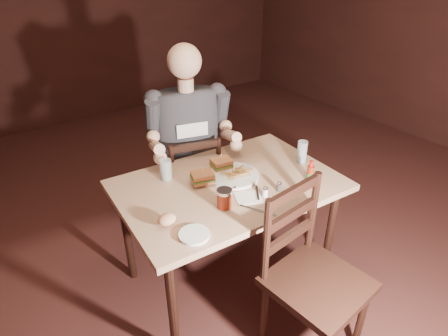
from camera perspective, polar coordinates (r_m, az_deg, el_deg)
room_shell at (r=2.20m, az=6.90°, el=14.55°), size 7.00×7.00×7.00m
main_table at (r=2.30m, az=0.73°, el=-3.81°), size 1.36×0.96×0.77m
chair_far at (r=2.87m, az=-5.14°, el=-2.54°), size 0.51×0.54×0.88m
chair_near at (r=2.07m, az=14.14°, el=-16.69°), size 0.51×0.55×1.00m
diner at (r=2.58m, az=-5.34°, el=6.91°), size 0.70×0.61×1.04m
dinner_plate at (r=2.31m, az=1.50°, el=-1.23°), size 0.32×0.32×0.02m
sandwich_left at (r=2.22m, az=-3.31°, el=-0.87°), size 0.15×0.14×0.11m
sandwich_right at (r=2.36m, az=-0.40°, el=1.10°), size 0.14×0.12×0.10m
fries_pile at (r=2.30m, az=2.05°, el=-0.70°), size 0.24×0.18×0.04m
ketchup_dollop at (r=2.36m, az=2.13°, el=-0.15°), size 0.04×0.04×0.01m
glass_left at (r=2.30m, az=-8.83°, el=-0.24°), size 0.07×0.07×0.13m
glass_right at (r=2.51m, az=11.80°, el=2.44°), size 0.07×0.07×0.15m
hot_sauce at (r=2.31m, az=13.05°, el=-0.44°), size 0.05×0.05×0.14m
salt_shaker at (r=2.14m, az=6.29°, el=-3.67°), size 0.03×0.03×0.06m
pepper_shaker at (r=2.20m, az=8.39°, el=-2.84°), size 0.03×0.03×0.05m
syrup_dispenser at (r=2.02m, az=0.06°, el=-4.66°), size 0.09×0.09×0.11m
napkin at (r=2.13m, az=3.74°, el=-4.50°), size 0.18×0.18×0.00m
knife at (r=2.03m, az=5.18°, el=-6.43°), size 0.11×0.19×0.00m
fork at (r=2.18m, az=5.07°, el=-3.62°), size 0.11×0.15×0.01m
side_plate at (r=1.86m, az=-4.54°, el=-10.18°), size 0.16×0.16×0.01m
bread_roll at (r=1.92m, az=-8.72°, el=-7.75°), size 0.10×0.09×0.06m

